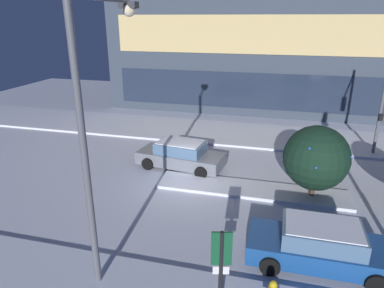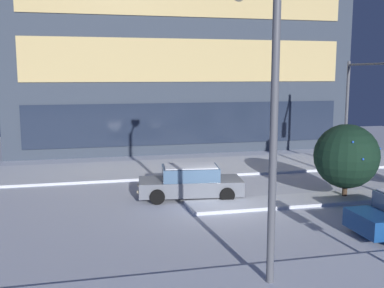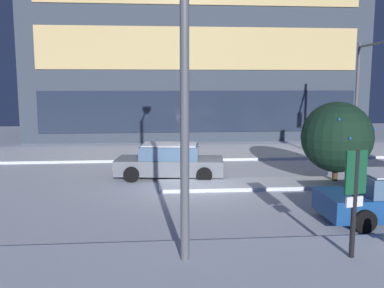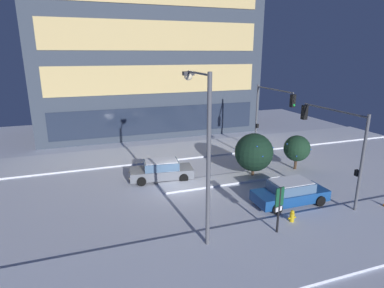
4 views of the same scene
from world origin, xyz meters
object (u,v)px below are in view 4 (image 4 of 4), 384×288
traffic_light_corner_far_right (270,109)px  fire_hydrant (292,217)px  parking_info_sign (279,205)px  decorated_tree_median (297,148)px  traffic_light_corner_near_right (335,136)px  car_far (161,170)px  street_lamp_arched (202,135)px  car_near (290,193)px  decorated_tree_left_of_median (254,152)px

traffic_light_corner_far_right → fire_hydrant: size_ratio=7.69×
parking_info_sign → decorated_tree_median: 10.56m
traffic_light_corner_near_right → car_far: bearing=55.9°
street_lamp_arched → traffic_light_corner_near_right: bearing=-77.8°
traffic_light_corner_near_right → parking_info_sign: traffic_light_corner_near_right is taller
fire_hydrant → decorated_tree_median: bearing=52.3°
car_far → street_lamp_arched: street_lamp_arched is taller
street_lamp_arched → car_near: bearing=-73.2°
traffic_light_corner_near_right → fire_hydrant: traffic_light_corner_near_right is taller
traffic_light_corner_far_right → decorated_tree_median: (0.27, -3.84, -2.63)m
car_near → car_far: (-6.68, 6.48, -0.00)m
car_far → decorated_tree_median: bearing=179.8°
parking_info_sign → car_far: bearing=9.3°
parking_info_sign → decorated_tree_left_of_median: 8.11m
car_near → parking_info_sign: parking_info_sign is taller
car_far → traffic_light_corner_near_right: traffic_light_corner_near_right is taller
car_far → traffic_light_corner_far_right: bearing=-159.9°
fire_hydrant → decorated_tree_left_of_median: 7.23m
car_near → street_lamp_arched: (-6.61, -1.75, 4.70)m
traffic_light_corner_far_right → fire_hydrant: traffic_light_corner_far_right is taller
parking_info_sign → decorated_tree_median: bearing=-54.6°
traffic_light_corner_near_right → fire_hydrant: size_ratio=7.20×
car_far → decorated_tree_left_of_median: bearing=172.6°
fire_hydrant → decorated_tree_median: 9.26m
traffic_light_corner_far_right → traffic_light_corner_near_right: bearing=-6.1°
street_lamp_arched → fire_hydrant: 7.23m
car_near → decorated_tree_median: decorated_tree_median is taller
car_near → car_far: same height
traffic_light_corner_far_right → fire_hydrant: 12.93m
car_near → fire_hydrant: car_near is taller
traffic_light_corner_far_right → decorated_tree_median: size_ratio=2.25×
street_lamp_arched → decorated_tree_median: (10.78, 6.82, -3.66)m
street_lamp_arched → car_far: bearing=2.5°
traffic_light_corner_far_right → street_lamp_arched: street_lamp_arched is taller
car_far → traffic_light_corner_near_right: 12.10m
car_near → decorated_tree_left_of_median: bearing=89.5°
traffic_light_corner_near_right → parking_info_sign: bearing=116.1°
parking_info_sign → decorated_tree_left_of_median: bearing=-33.9°
traffic_light_corner_far_right → car_near: bearing=-23.7°
traffic_light_corner_near_right → traffic_light_corner_far_right: bearing=-6.1°
parking_info_sign → fire_hydrant: bearing=-77.5°
decorated_tree_left_of_median → street_lamp_arched: bearing=-135.8°
car_near → traffic_light_corner_near_right: size_ratio=0.81×
car_far → decorated_tree_median: 10.99m
street_lamp_arched → decorated_tree_median: street_lamp_arched is taller
traffic_light_corner_near_right → street_lamp_arched: size_ratio=0.71×
car_near → parking_info_sign: size_ratio=1.82×
parking_info_sign → decorated_tree_median: decorated_tree_median is taller
traffic_light_corner_far_right → parking_info_sign: traffic_light_corner_far_right is taller
traffic_light_corner_far_right → street_lamp_arched: (-10.51, -10.66, 1.03)m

